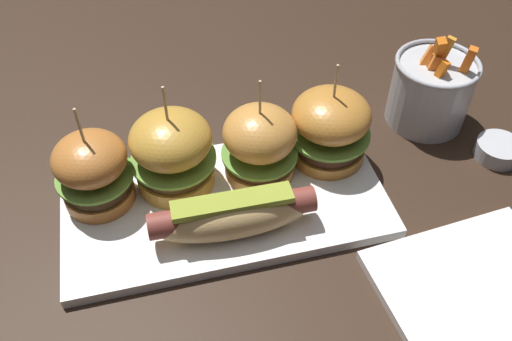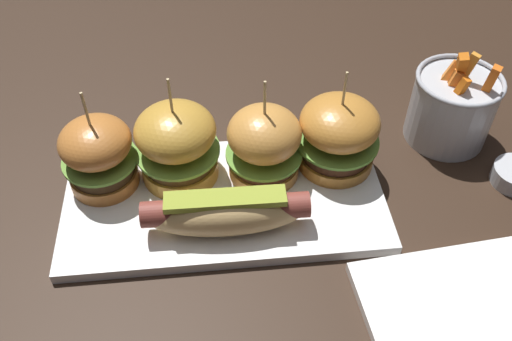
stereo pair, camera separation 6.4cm
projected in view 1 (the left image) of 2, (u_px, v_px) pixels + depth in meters
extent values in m
plane|color=black|center=(225.00, 207.00, 0.67)|extent=(3.00, 3.00, 0.00)
cube|color=white|center=(225.00, 203.00, 0.67)|extent=(0.39, 0.19, 0.01)
ellipsoid|color=tan|center=(231.00, 216.00, 0.61)|extent=(0.18, 0.06, 0.05)
cylinder|color=brown|center=(231.00, 213.00, 0.61)|extent=(0.19, 0.03, 0.03)
cube|color=olive|center=(231.00, 202.00, 0.59)|extent=(0.13, 0.03, 0.01)
cylinder|color=#B86D2F|center=(100.00, 193.00, 0.66)|extent=(0.08, 0.08, 0.02)
cylinder|color=#3B2715|center=(97.00, 182.00, 0.64)|extent=(0.08, 0.08, 0.02)
cylinder|color=#6B9E3D|center=(95.00, 176.00, 0.64)|extent=(0.09, 0.09, 0.00)
ellipsoid|color=#B86D2F|center=(89.00, 158.00, 0.62)|extent=(0.08, 0.08, 0.05)
cylinder|color=tan|center=(81.00, 131.00, 0.59)|extent=(0.00, 0.00, 0.06)
cylinder|color=#BF8B33|center=(176.00, 175.00, 0.67)|extent=(0.09, 0.09, 0.02)
cylinder|color=#463218|center=(174.00, 164.00, 0.66)|extent=(0.09, 0.09, 0.02)
cylinder|color=#6B9E3D|center=(173.00, 158.00, 0.65)|extent=(0.10, 0.10, 0.00)
ellipsoid|color=#BF8B33|center=(170.00, 139.00, 0.63)|extent=(0.10, 0.10, 0.06)
cylinder|color=tan|center=(166.00, 109.00, 0.60)|extent=(0.00, 0.00, 0.06)
cylinder|color=#C8873D|center=(260.00, 167.00, 0.69)|extent=(0.09, 0.09, 0.02)
cylinder|color=#452719|center=(260.00, 158.00, 0.68)|extent=(0.08, 0.08, 0.01)
cylinder|color=#609338|center=(260.00, 153.00, 0.67)|extent=(0.09, 0.09, 0.00)
ellipsoid|color=#C8873D|center=(260.00, 133.00, 0.65)|extent=(0.09, 0.09, 0.06)
cylinder|color=tan|center=(260.00, 103.00, 0.62)|extent=(0.00, 0.00, 0.06)
cylinder|color=#B9782F|center=(327.00, 150.00, 0.71)|extent=(0.10, 0.10, 0.02)
cylinder|color=#3F2214|center=(328.00, 140.00, 0.70)|extent=(0.09, 0.09, 0.02)
cylinder|color=#609338|center=(329.00, 133.00, 0.69)|extent=(0.10, 0.10, 0.00)
ellipsoid|color=#B9782F|center=(331.00, 115.00, 0.67)|extent=(0.10, 0.10, 0.06)
cylinder|color=tan|center=(335.00, 87.00, 0.64)|extent=(0.00, 0.00, 0.06)
cylinder|color=#B7BABF|center=(430.00, 93.00, 0.76)|extent=(0.11, 0.11, 0.09)
torus|color=#A8AAB2|center=(438.00, 63.00, 0.72)|extent=(0.11, 0.11, 0.01)
cube|color=orange|center=(463.00, 70.00, 0.71)|extent=(0.02, 0.03, 0.08)
cube|color=orange|center=(428.00, 74.00, 0.72)|extent=(0.03, 0.01, 0.06)
cube|color=orange|center=(438.00, 64.00, 0.72)|extent=(0.04, 0.02, 0.08)
cube|color=orange|center=(436.00, 80.00, 0.71)|extent=(0.02, 0.02, 0.06)
cube|color=#D26213|center=(436.00, 60.00, 0.72)|extent=(0.03, 0.04, 0.08)
cube|color=orange|center=(428.00, 72.00, 0.73)|extent=(0.03, 0.02, 0.06)
cube|color=orange|center=(421.00, 67.00, 0.73)|extent=(0.04, 0.02, 0.06)
cylinder|color=#B7BABF|center=(500.00, 152.00, 0.72)|extent=(0.06, 0.06, 0.02)
cylinder|color=#9E3323|center=(501.00, 148.00, 0.72)|extent=(0.05, 0.05, 0.00)
cube|color=white|center=(487.00, 304.00, 0.57)|extent=(0.22, 0.22, 0.01)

